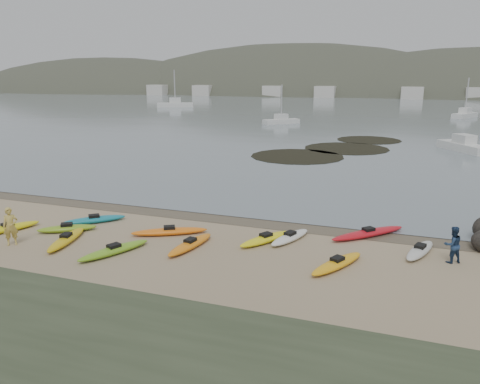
% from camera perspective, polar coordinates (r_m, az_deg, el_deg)
% --- Properties ---
extents(ground, '(600.00, 600.00, 0.00)m').
position_cam_1_polar(ground, '(26.46, -0.00, -3.15)').
color(ground, tan).
rests_on(ground, ground).
extents(wet_sand, '(60.00, 60.00, 0.00)m').
position_cam_1_polar(wet_sand, '(26.19, -0.22, -3.33)').
color(wet_sand, brown).
rests_on(wet_sand, ground).
extents(water, '(1200.00, 1200.00, 0.00)m').
position_cam_1_polar(water, '(324.00, 18.64, 11.98)').
color(water, slate).
rests_on(water, ground).
extents(kayaks, '(21.73, 9.93, 0.34)m').
position_cam_1_polar(kayaks, '(22.85, -5.18, -5.60)').
color(kayaks, silver).
rests_on(kayaks, ground).
extents(person_west, '(0.79, 0.77, 1.83)m').
position_cam_1_polar(person_west, '(24.58, -26.19, -3.77)').
color(person_west, '#D0B553').
rests_on(person_west, ground).
extents(person_east, '(0.98, 0.92, 1.62)m').
position_cam_1_polar(person_east, '(22.03, 24.50, -5.86)').
color(person_east, navy).
rests_on(person_east, ground).
extents(kelp_mats, '(14.10, 23.02, 0.04)m').
position_cam_1_polar(kelp_mats, '(52.26, 11.69, 5.19)').
color(kelp_mats, black).
rests_on(kelp_mats, water).
extents(moored_boats, '(97.73, 91.52, 1.25)m').
position_cam_1_polar(moored_boats, '(105.28, 16.85, 9.53)').
color(moored_boats, silver).
rests_on(moored_boats, ground).
extents(far_town, '(199.00, 5.00, 4.00)m').
position_cam_1_polar(far_town, '(168.91, 19.25, 11.34)').
color(far_town, beige).
rests_on(far_town, ground).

